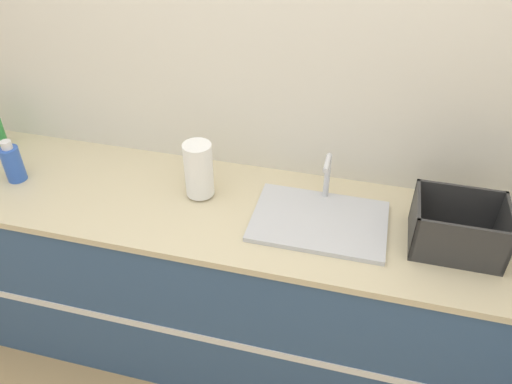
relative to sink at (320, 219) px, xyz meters
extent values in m
cube|color=beige|center=(-0.42, 0.35, 0.37)|extent=(4.91, 0.06, 2.60)
cube|color=#33517A|center=(-0.42, 0.01, -0.49)|extent=(2.51, 0.63, 0.89)
cube|color=white|center=(-0.42, -0.30, -0.49)|extent=(2.51, 0.01, 0.04)
cube|color=beige|center=(-0.42, 0.01, -0.03)|extent=(2.54, 0.65, 0.03)
cube|color=silver|center=(0.00, -0.01, -0.01)|extent=(0.52, 0.36, 0.02)
cylinder|color=silver|center=(0.00, 0.15, 0.10)|extent=(0.02, 0.02, 0.20)
cylinder|color=silver|center=(0.00, 0.10, 0.20)|extent=(0.02, 0.11, 0.02)
cylinder|color=#4C4C51|center=(-0.52, 0.05, -0.01)|extent=(0.09, 0.09, 0.01)
cylinder|color=white|center=(-0.52, 0.05, 0.11)|extent=(0.12, 0.12, 0.24)
cube|color=#2D2D2D|center=(0.50, -0.01, -0.01)|extent=(0.32, 0.25, 0.01)
cube|color=#2D2D2D|center=(0.50, -0.13, 0.09)|extent=(0.32, 0.01, 0.18)
cube|color=#2D2D2D|center=(0.50, 0.11, 0.09)|extent=(0.32, 0.01, 0.18)
cube|color=#2D2D2D|center=(0.35, -0.01, 0.09)|extent=(0.01, 0.25, 0.18)
cube|color=#2D2D2D|center=(0.66, -0.01, 0.09)|extent=(0.01, 0.25, 0.18)
cylinder|color=#2D56B7|center=(-1.34, -0.04, 0.06)|extent=(0.08, 0.08, 0.16)
cylinder|color=silver|center=(-1.34, -0.04, 0.16)|extent=(0.05, 0.05, 0.03)
camera|label=1|loc=(0.13, -1.52, 1.26)|focal=35.00mm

